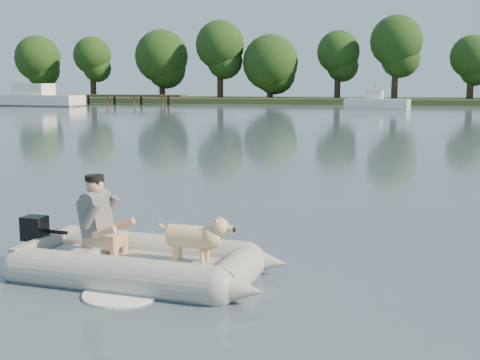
% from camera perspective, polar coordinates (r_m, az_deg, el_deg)
% --- Properties ---
extents(water, '(160.00, 160.00, 0.00)m').
position_cam_1_polar(water, '(7.05, -9.08, -8.89)').
color(water, slate).
rests_on(water, ground).
extents(shore_bank, '(160.00, 12.00, 0.70)m').
position_cam_1_polar(shore_bank, '(68.26, 11.23, 7.35)').
color(shore_bank, '#47512D').
rests_on(shore_bank, water).
extents(dock, '(18.00, 2.00, 1.04)m').
position_cam_1_polar(dock, '(64.85, -12.96, 7.45)').
color(dock, '#4C331E').
rests_on(dock, water).
extents(treeline, '(71.02, 7.35, 9.27)m').
position_cam_1_polar(treeline, '(67.67, 8.13, 11.85)').
color(treeline, '#332316').
rests_on(treeline, shore_bank).
extents(dinghy, '(4.23, 2.97, 1.22)m').
position_cam_1_polar(dinghy, '(6.88, -9.19, -4.94)').
color(dinghy, gray).
rests_on(dinghy, water).
extents(man, '(0.67, 0.59, 0.94)m').
position_cam_1_polar(man, '(7.17, -13.40, -3.12)').
color(man, '#5C5D61').
rests_on(man, dinghy).
extents(dog, '(0.83, 0.35, 0.54)m').
position_cam_1_polar(dog, '(6.70, -4.69, -5.74)').
color(dog, tan).
rests_on(dog, dinghy).
extents(outboard_motor, '(0.38, 0.28, 0.68)m').
position_cam_1_polar(outboard_motor, '(7.69, -18.83, -5.65)').
color(outboard_motor, black).
rests_on(outboard_motor, dinghy).
extents(cabin_cruiser, '(8.60, 3.86, 2.58)m').
position_cam_1_polar(cabin_cruiser, '(61.80, -18.22, 7.68)').
color(cabin_cruiser, white).
rests_on(cabin_cruiser, water).
extents(motorboat, '(5.90, 3.20, 2.36)m').
position_cam_1_polar(motorboat, '(53.65, 12.89, 7.74)').
color(motorboat, white).
rests_on(motorboat, water).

